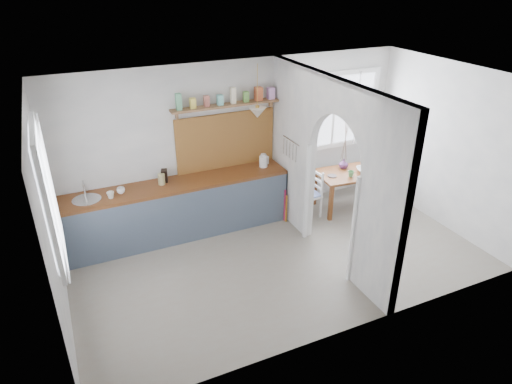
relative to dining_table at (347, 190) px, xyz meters
name	(u,v)px	position (x,y,z in m)	size (l,w,h in m)	color
floor	(281,260)	(-1.79, -0.95, -0.34)	(5.80, 3.20, 0.01)	#75695A
ceiling	(286,82)	(-1.79, -0.95, 2.26)	(5.80, 3.20, 0.01)	silver
walls	(283,179)	(-1.79, -0.95, 0.96)	(5.81, 3.21, 2.60)	silver
partition	(326,159)	(-1.09, -0.89, 1.11)	(0.12, 3.20, 2.60)	silver
kitchen_window	(46,197)	(-4.66, -0.95, 1.31)	(0.10, 1.16, 1.50)	white
nook_window	(334,111)	(0.01, 0.61, 1.26)	(1.76, 0.10, 1.30)	white
counter	(178,208)	(-2.92, 0.38, 0.12)	(3.50, 0.60, 0.90)	#5A3015
sink	(87,200)	(-4.22, 0.35, 0.55)	(0.40, 0.40, 0.02)	#BDBDBD
backsplash	(226,141)	(-1.99, 0.63, 1.01)	(1.65, 0.03, 0.90)	#9B6723
shelf	(227,102)	(-1.99, 0.54, 1.67)	(1.75, 0.20, 0.21)	brown
pendant_lamp	(257,113)	(-1.64, 0.20, 1.54)	(0.26, 0.26, 0.16)	silver
utensil_rail	(291,141)	(-1.18, -0.05, 1.11)	(0.02, 0.02, 0.50)	#BDBDBD
dining_table	(347,190)	(0.00, 0.00, 0.00)	(1.08, 0.72, 0.68)	#5A3015
chair_left	(307,194)	(-0.78, 0.04, 0.07)	(0.38, 0.38, 0.82)	silver
chair_right	(385,174)	(0.88, 0.09, 0.11)	(0.41, 0.41, 0.90)	silver
kettle	(263,160)	(-1.45, 0.38, 0.67)	(0.18, 0.15, 0.22)	silver
mug_a	(111,195)	(-3.90, 0.26, 0.61)	(0.10, 0.10, 0.10)	silver
mug_b	(121,191)	(-3.74, 0.35, 0.61)	(0.11, 0.11, 0.09)	white
knife_block	(164,176)	(-3.06, 0.48, 0.66)	(0.09, 0.12, 0.19)	black
jar	(161,179)	(-3.13, 0.41, 0.65)	(0.10, 0.10, 0.17)	#968D5D
towel_magenta	(285,206)	(-1.21, 0.05, -0.06)	(0.02, 0.03, 0.59)	#B52351
towel_orange	(286,209)	(-1.21, -0.01, -0.09)	(0.02, 0.03, 0.48)	#BC6F1C
bowl	(365,170)	(0.26, -0.09, 0.37)	(0.28, 0.28, 0.07)	white
table_cup	(351,174)	(-0.07, -0.15, 0.39)	(0.11, 0.11, 0.10)	#4B824C
plate	(332,176)	(-0.35, 0.00, 0.34)	(0.15, 0.15, 0.01)	#372B29
vase	(344,164)	(0.01, 0.20, 0.42)	(0.16, 0.16, 0.17)	#552A5A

